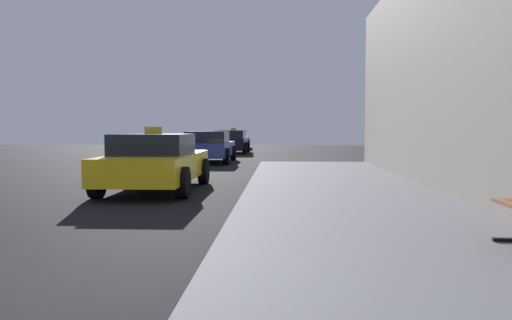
{
  "coord_description": "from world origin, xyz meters",
  "views": [
    {
      "loc": [
        2.73,
        -3.51,
        1.4
      ],
      "look_at": [
        2.41,
        3.2,
        0.99
      ],
      "focal_mm": 36.56,
      "sensor_mm": 36.0,
      "label": 1
    }
  ],
  "objects_px": {
    "car_yellow": "(156,162)",
    "car_blue": "(208,147)",
    "car_silver": "(234,139)",
    "car_black": "(230,142)"
  },
  "relations": [
    {
      "from": "car_yellow",
      "to": "car_blue",
      "type": "distance_m",
      "value": 9.69
    },
    {
      "from": "car_blue",
      "to": "car_silver",
      "type": "height_order",
      "value": "car_silver"
    },
    {
      "from": "car_yellow",
      "to": "car_blue",
      "type": "height_order",
      "value": "car_yellow"
    },
    {
      "from": "car_black",
      "to": "car_silver",
      "type": "height_order",
      "value": "car_silver"
    },
    {
      "from": "car_yellow",
      "to": "car_silver",
      "type": "height_order",
      "value": "same"
    },
    {
      "from": "car_blue",
      "to": "car_black",
      "type": "relative_size",
      "value": 1.07
    },
    {
      "from": "car_black",
      "to": "car_silver",
      "type": "distance_m",
      "value": 7.09
    },
    {
      "from": "car_blue",
      "to": "car_black",
      "type": "xyz_separation_m",
      "value": [
        0.15,
        7.92,
        -0.0
      ]
    },
    {
      "from": "car_yellow",
      "to": "car_black",
      "type": "height_order",
      "value": "car_yellow"
    },
    {
      "from": "car_silver",
      "to": "car_black",
      "type": "bearing_deg",
      "value": -86.25
    }
  ]
}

